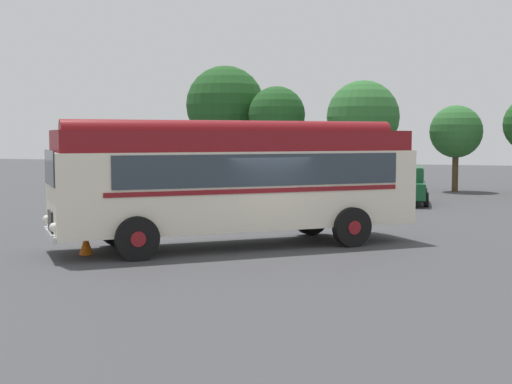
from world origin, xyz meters
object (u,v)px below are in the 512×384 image
at_px(car_near_left, 346,184).
at_px(box_van, 284,171).
at_px(car_mid_left, 406,185).
at_px(traffic_cone, 86,244).
at_px(vintage_bus, 237,178).

relative_size(car_near_left, box_van, 0.72).
distance_m(car_mid_left, traffic_cone, 17.79).
height_order(car_near_left, box_van, box_van).
xyz_separation_m(car_mid_left, box_van, (-5.84, 0.15, 0.52)).
relative_size(box_van, traffic_cone, 10.73).
bearing_deg(car_near_left, vintage_bus, -89.37).
relative_size(vintage_bus, box_van, 1.55).
relative_size(car_near_left, traffic_cone, 7.72).
xyz_separation_m(car_near_left, traffic_cone, (-2.98, -16.77, -0.57)).
distance_m(vintage_bus, traffic_cone, 4.43).
xyz_separation_m(vintage_bus, car_mid_left, (2.55, 14.16, -1.05)).
height_order(vintage_bus, car_near_left, vintage_bus).
bearing_deg(vintage_bus, box_van, 102.93).
relative_size(vintage_bus, car_mid_left, 2.08).
height_order(car_mid_left, traffic_cone, car_mid_left).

